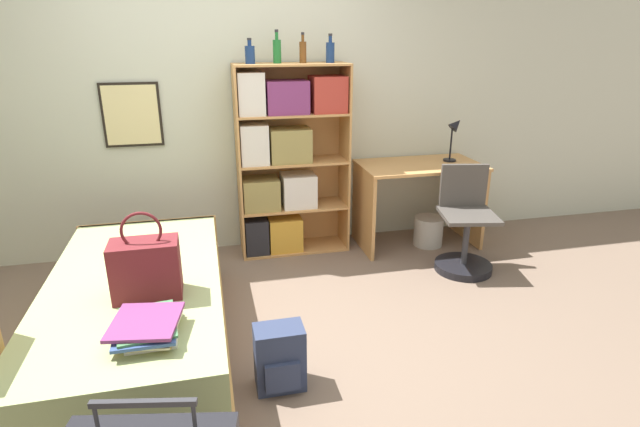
{
  "coord_description": "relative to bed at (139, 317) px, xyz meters",
  "views": [
    {
      "loc": [
        -0.18,
        -2.75,
        1.84
      ],
      "look_at": [
        0.52,
        0.2,
        0.75
      ],
      "focal_mm": 28.0,
      "sensor_mm": 36.0,
      "label": 1
    }
  ],
  "objects": [
    {
      "name": "desk_chair",
      "position": [
        2.48,
        0.63,
        0.02
      ],
      "size": [
        0.5,
        0.5,
        0.85
      ],
      "color": "black",
      "rests_on": "ground_plane"
    },
    {
      "name": "backpack",
      "position": [
        0.77,
        -0.5,
        -0.07
      ],
      "size": [
        0.27,
        0.21,
        0.37
      ],
      "color": "#2D3856",
      "rests_on": "ground_plane"
    },
    {
      "name": "wall_back",
      "position": [
        0.64,
        1.57,
        1.05
      ],
      "size": [
        10.0,
        0.09,
        2.6
      ],
      "color": "beige",
      "rests_on": "ground_plane"
    },
    {
      "name": "ground_plane",
      "position": [
        0.64,
        -0.02,
        -0.25
      ],
      "size": [
        14.0,
        14.0,
        0.0
      ],
      "primitive_type": "plane",
      "color": "#756051"
    },
    {
      "name": "bottle_blue",
      "position": [
        1.51,
        1.32,
        1.46
      ],
      "size": [
        0.07,
        0.07,
        0.22
      ],
      "color": "navy",
      "rests_on": "bookcase"
    },
    {
      "name": "bottle_green",
      "position": [
        0.86,
        1.32,
        1.44
      ],
      "size": [
        0.08,
        0.08,
        0.19
      ],
      "color": "navy",
      "rests_on": "bookcase"
    },
    {
      "name": "bed",
      "position": [
        0.0,
        0.0,
        0.0
      ],
      "size": [
        1.0,
        1.99,
        0.51
      ],
      "color": "tan",
      "rests_on": "ground_plane"
    },
    {
      "name": "bottle_clear",
      "position": [
        1.28,
        1.32,
        1.46
      ],
      "size": [
        0.06,
        0.06,
        0.23
      ],
      "color": "brown",
      "rests_on": "bookcase"
    },
    {
      "name": "desk_lamp",
      "position": [
        2.64,
        1.25,
        0.77
      ],
      "size": [
        0.16,
        0.11,
        0.4
      ],
      "color": "black",
      "rests_on": "desk"
    },
    {
      "name": "waste_bin",
      "position": [
        2.41,
        1.15,
        -0.12
      ],
      "size": [
        0.26,
        0.26,
        0.27
      ],
      "color": "#B7B2A8",
      "rests_on": "ground_plane"
    },
    {
      "name": "bookcase",
      "position": [
        1.11,
        1.34,
        0.59
      ],
      "size": [
        0.94,
        0.35,
        1.62
      ],
      "color": "tan",
      "rests_on": "ground_plane"
    },
    {
      "name": "handbag",
      "position": [
        0.11,
        -0.23,
        0.42
      ],
      "size": [
        0.35,
        0.2,
        0.48
      ],
      "color": "maroon",
      "rests_on": "bed"
    },
    {
      "name": "bottle_brown",
      "position": [
        1.08,
        1.34,
        1.47
      ],
      "size": [
        0.07,
        0.07,
        0.25
      ],
      "color": "#1E6B2D",
      "rests_on": "bookcase"
    },
    {
      "name": "desk",
      "position": [
        2.31,
        1.21,
        0.26
      ],
      "size": [
        1.07,
        0.62,
        0.76
      ],
      "color": "tan",
      "rests_on": "ground_plane"
    },
    {
      "name": "book_stack_on_bed",
      "position": [
        0.14,
        -0.64,
        0.31
      ],
      "size": [
        0.35,
        0.38,
        0.09
      ],
      "color": "silver",
      "rests_on": "bed"
    }
  ]
}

